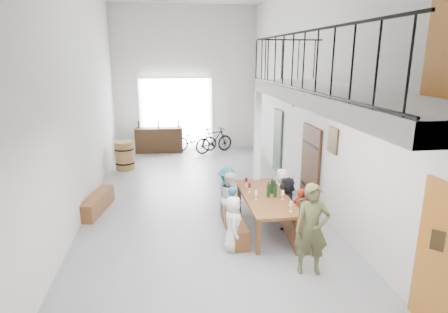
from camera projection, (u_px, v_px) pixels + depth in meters
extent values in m
plane|color=slate|center=(201.00, 205.00, 9.40)|extent=(12.00, 12.00, 0.00)
plane|color=silver|center=(186.00, 79.00, 14.41)|extent=(5.50, 0.00, 5.50)
plane|color=silver|center=(265.00, 172.00, 2.96)|extent=(5.50, 0.00, 5.50)
plane|color=silver|center=(75.00, 97.00, 8.28)|extent=(0.00, 12.00, 12.00)
plane|color=silver|center=(312.00, 94.00, 9.08)|extent=(0.00, 12.00, 12.00)
cube|color=white|center=(176.00, 115.00, 14.65)|extent=(2.80, 0.08, 2.80)
cube|color=#94541A|center=(442.00, 263.00, 4.84)|extent=(0.06, 0.95, 2.10)
cube|color=#341D10|center=(310.00, 166.00, 9.25)|extent=(0.06, 1.10, 2.00)
cube|color=#303A30|center=(278.00, 141.00, 11.92)|extent=(0.06, 0.80, 2.00)
cube|color=#3D2D18|center=(333.00, 140.00, 7.97)|extent=(0.04, 0.45, 0.55)
cylinder|color=white|center=(293.00, 102.00, 10.31)|extent=(0.04, 0.28, 0.28)
cube|color=silver|center=(344.00, 98.00, 5.86)|extent=(1.50, 5.60, 0.25)
cube|color=black|center=(303.00, 32.00, 5.49)|extent=(0.03, 5.60, 0.03)
cube|color=black|center=(300.00, 89.00, 5.71)|extent=(0.03, 5.60, 0.03)
cube|color=black|center=(290.00, 40.00, 8.25)|extent=(1.50, 0.03, 0.03)
cube|color=silver|center=(257.00, 153.00, 8.79)|extent=(0.14, 0.14, 2.88)
cube|color=brown|center=(266.00, 197.00, 7.88)|extent=(0.93, 2.25, 0.06)
cube|color=brown|center=(258.00, 237.00, 7.00)|extent=(0.08, 0.08, 0.73)
cube|color=brown|center=(298.00, 234.00, 7.11)|extent=(0.08, 0.08, 0.73)
cube|color=brown|center=(239.00, 199.00, 8.85)|extent=(0.08, 0.08, 0.73)
cube|color=brown|center=(271.00, 197.00, 8.96)|extent=(0.08, 0.08, 0.73)
cube|color=brown|center=(234.00, 223.00, 7.95)|extent=(0.31, 1.81, 0.42)
cube|color=brown|center=(290.00, 218.00, 8.05)|extent=(0.50, 2.26, 0.52)
cylinder|color=black|center=(275.00, 189.00, 7.76)|extent=(0.07, 0.07, 0.35)
cylinder|color=black|center=(272.00, 186.00, 7.96)|extent=(0.07, 0.07, 0.35)
cylinder|color=black|center=(269.00, 189.00, 7.74)|extent=(0.07, 0.07, 0.35)
cube|color=brown|center=(97.00, 203.00, 9.01)|extent=(0.62, 1.53, 0.42)
cylinder|color=olive|center=(125.00, 156.00, 12.28)|extent=(0.62, 0.62, 0.93)
cylinder|color=black|center=(125.00, 162.00, 12.34)|extent=(0.63, 0.63, 0.05)
cylinder|color=black|center=(124.00, 149.00, 12.22)|extent=(0.63, 0.63, 0.05)
cube|color=#341D10|center=(159.00, 140.00, 14.51)|extent=(1.83, 0.58, 0.95)
cylinder|color=black|center=(139.00, 125.00, 14.26)|extent=(0.06, 0.06, 0.28)
cylinder|color=black|center=(158.00, 124.00, 14.31)|extent=(0.06, 0.06, 0.28)
cylinder|color=black|center=(178.00, 124.00, 14.47)|extent=(0.06, 0.06, 0.28)
imported|color=white|center=(233.00, 223.00, 7.14)|extent=(0.41, 0.57, 1.09)
imported|color=#236277|center=(233.00, 210.00, 7.77)|extent=(0.37, 0.45, 1.06)
imported|color=white|center=(231.00, 198.00, 8.26)|extent=(0.49, 0.61, 1.20)
imported|color=#236277|center=(227.00, 191.00, 8.72)|extent=(0.61, 0.84, 1.16)
imported|color=red|center=(300.00, 214.00, 7.55)|extent=(0.50, 0.70, 1.10)
imported|color=black|center=(286.00, 202.00, 8.10)|extent=(0.64, 1.11, 1.14)
imported|color=white|center=(281.00, 192.00, 8.70)|extent=(0.39, 0.57, 1.14)
imported|color=#494C2A|center=(312.00, 229.00, 6.32)|extent=(0.65, 0.49, 1.60)
imported|color=#1B5418|center=(287.00, 183.00, 10.35)|extent=(0.50, 0.46, 0.45)
imported|color=black|center=(195.00, 140.00, 14.67)|extent=(1.72, 0.69, 0.89)
imported|color=black|center=(214.00, 140.00, 14.40)|extent=(1.67, 1.11, 0.98)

